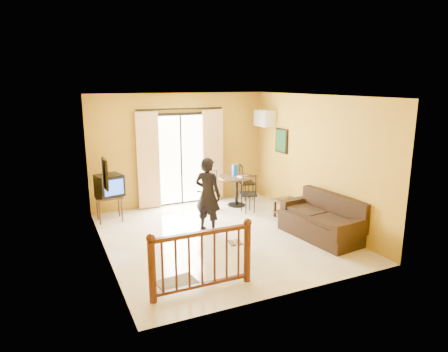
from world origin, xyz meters
name	(u,v)px	position (x,y,z in m)	size (l,w,h in m)	color
ground	(221,236)	(0.00, 0.00, 0.00)	(5.00, 5.00, 0.00)	beige
room_shell	(221,153)	(0.00, 0.00, 1.70)	(5.00, 5.00, 5.00)	white
balcony_door	(181,158)	(0.00, 2.43, 1.19)	(2.25, 0.14, 2.46)	black
tv_table	(109,199)	(-1.90, 1.89, 0.50)	(0.58, 0.48, 0.58)	black
television	(109,185)	(-1.87, 1.88, 0.82)	(0.64, 0.60, 0.48)	black
picture_left	(105,174)	(-2.22, -0.20, 1.55)	(0.05, 0.42, 0.52)	black
dining_table	(236,183)	(1.20, 1.72, 0.60)	(0.90, 0.90, 0.75)	black
water_jug	(235,170)	(1.20, 1.81, 0.90)	(0.15, 0.15, 0.29)	#1247AA
serving_tray	(243,176)	(1.34, 1.62, 0.76)	(0.28, 0.18, 0.02)	beige
dining_chairs	(234,206)	(1.12, 1.68, 0.00)	(1.75, 1.44, 0.95)	black
air_conditioner	(264,118)	(2.09, 1.95, 2.15)	(0.31, 0.60, 0.40)	white
botanical_print	(281,141)	(2.22, 1.30, 1.65)	(0.05, 0.50, 0.60)	black
coffee_table	(293,209)	(1.85, 0.14, 0.29)	(0.54, 0.97, 0.43)	black
bowl	(292,200)	(1.85, 0.23, 0.46)	(0.19, 0.19, 0.06)	brown
sofa	(323,222)	(1.86, -0.90, 0.32)	(1.04, 1.91, 0.87)	black
standing_person	(208,195)	(-0.13, 0.36, 0.79)	(0.57, 0.38, 1.58)	black
stair_balustrade	(202,256)	(-1.15, -1.90, 0.56)	(1.63, 0.13, 1.04)	#471E0F
doormat	(177,282)	(-1.42, -1.50, 0.01)	(0.60, 0.40, 0.02)	#615B4E
sandals	(235,242)	(0.10, -0.47, 0.01)	(0.28, 0.26, 0.03)	brown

